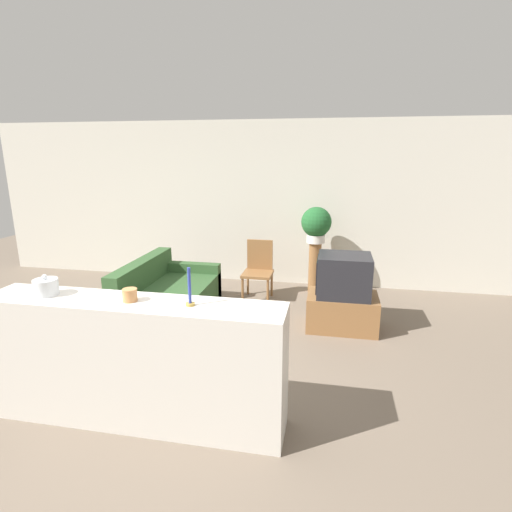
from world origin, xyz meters
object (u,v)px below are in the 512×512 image
(wooden_chair, at_px, (258,268))
(decorative_bowl, at_px, (46,287))
(potted_plant, at_px, (316,224))
(television, at_px, (343,275))
(couch, at_px, (167,297))

(wooden_chair, distance_m, decorative_bowl, 3.35)
(wooden_chair, bearing_deg, potted_plant, 24.99)
(television, xyz_separation_m, potted_plant, (-0.41, 1.28, 0.42))
(television, height_order, decorative_bowl, decorative_bowl)
(couch, relative_size, decorative_bowl, 8.38)
(couch, bearing_deg, television, 1.24)
(wooden_chair, bearing_deg, couch, -139.15)
(couch, bearing_deg, wooden_chair, 40.85)
(wooden_chair, bearing_deg, television, -35.78)
(couch, relative_size, potted_plant, 2.89)
(couch, xyz_separation_m, decorative_bowl, (-0.09, -2.12, 0.86))
(wooden_chair, height_order, potted_plant, potted_plant)
(couch, relative_size, wooden_chair, 1.81)
(television, relative_size, wooden_chair, 0.74)
(potted_plant, xyz_separation_m, decorative_bowl, (-2.01, -3.46, 0.00))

